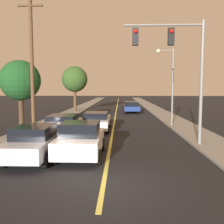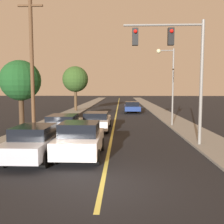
# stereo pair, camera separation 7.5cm
# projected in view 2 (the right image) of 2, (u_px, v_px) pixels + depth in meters

# --- Properties ---
(ground_plane) EXTENTS (200.00, 200.00, 0.00)m
(ground_plane) POSITION_uv_depth(u_px,v_px,m) (102.00, 185.00, 8.27)
(ground_plane) COLOR black
(road_surface) EXTENTS (9.09, 80.00, 0.01)m
(road_surface) POSITION_uv_depth(u_px,v_px,m) (118.00, 106.00, 44.08)
(road_surface) COLOR black
(road_surface) RESTS_ON ground
(sidewalk_left) EXTENTS (2.50, 80.00, 0.12)m
(sidewalk_left) POSITION_uv_depth(u_px,v_px,m) (85.00, 106.00, 44.29)
(sidewalk_left) COLOR gray
(sidewalk_left) RESTS_ON ground
(sidewalk_right) EXTENTS (2.50, 80.00, 0.12)m
(sidewalk_right) POSITION_uv_depth(u_px,v_px,m) (151.00, 106.00, 43.86)
(sidewalk_right) COLOR gray
(sidewalk_right) RESTS_ON ground
(car_near_lane_front) EXTENTS (2.02, 3.97, 1.65)m
(car_near_lane_front) POSITION_uv_depth(u_px,v_px,m) (80.00, 140.00, 11.52)
(car_near_lane_front) COLOR white
(car_near_lane_front) RESTS_ON ground
(car_near_lane_second) EXTENTS (2.08, 4.82, 1.38)m
(car_near_lane_second) POSITION_uv_depth(u_px,v_px,m) (97.00, 121.00, 19.14)
(car_near_lane_second) COLOR white
(car_near_lane_second) RESTS_ON ground
(car_outer_lane_front) EXTENTS (1.90, 4.62, 1.52)m
(car_outer_lane_front) POSITION_uv_depth(u_px,v_px,m) (35.00, 141.00, 11.31)
(car_outer_lane_front) COLOR #A5A8B2
(car_outer_lane_front) RESTS_ON ground
(car_outer_lane_second) EXTENTS (2.12, 5.01, 1.43)m
(car_outer_lane_second) POSITION_uv_depth(u_px,v_px,m) (63.00, 125.00, 16.78)
(car_outer_lane_second) COLOR white
(car_outer_lane_second) RESTS_ON ground
(car_far_oncoming) EXTENTS (2.08, 5.11, 1.44)m
(car_far_oncoming) POSITION_uv_depth(u_px,v_px,m) (132.00, 107.00, 33.01)
(car_far_oncoming) COLOR navy
(car_far_oncoming) RESTS_ON ground
(traffic_signal_mast) EXTENTS (4.31, 0.42, 6.68)m
(traffic_signal_mast) POSITION_uv_depth(u_px,v_px,m) (177.00, 57.00, 13.38)
(traffic_signal_mast) COLOR slate
(traffic_signal_mast) RESTS_ON ground
(streetlamp_right) EXTENTS (1.48, 0.36, 6.31)m
(streetlamp_right) POSITION_uv_depth(u_px,v_px,m) (169.00, 76.00, 20.58)
(streetlamp_right) COLOR slate
(streetlamp_right) RESTS_ON ground
(utility_pole_left) EXTENTS (1.60, 0.24, 8.87)m
(utility_pole_left) POSITION_uv_depth(u_px,v_px,m) (32.00, 64.00, 16.06)
(utility_pole_left) COLOR #513823
(utility_pole_left) RESTS_ON ground
(tree_left_near) EXTENTS (2.89, 2.89, 5.08)m
(tree_left_near) POSITION_uv_depth(u_px,v_px,m) (20.00, 81.00, 17.84)
(tree_left_near) COLOR #3D2B1C
(tree_left_near) RESTS_ON ground
(tree_left_far) EXTENTS (3.53, 3.53, 6.10)m
(tree_left_far) POSITION_uv_depth(u_px,v_px,m) (75.00, 79.00, 34.34)
(tree_left_far) COLOR #4C3823
(tree_left_far) RESTS_ON ground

